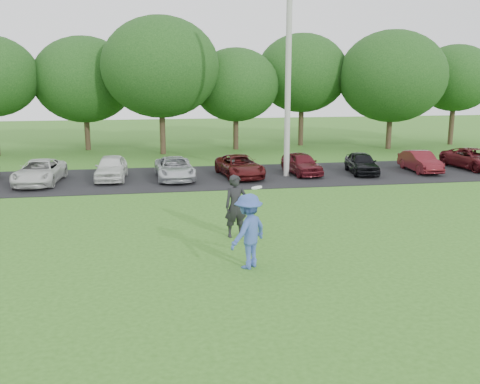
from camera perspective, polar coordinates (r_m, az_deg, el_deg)
name	(u,v)px	position (r m, az deg, el deg)	size (l,w,h in m)	color
ground	(262,268)	(14.30, 2.36, -8.07)	(100.00, 100.00, 0.00)	#33641C
parking_lot	(208,177)	(26.72, -3.39, 1.61)	(32.00, 6.50, 0.03)	black
utility_pole	(288,65)	(26.54, 5.18, 13.30)	(0.28, 0.28, 10.90)	#AAA9A4
frisbee_player	(248,231)	(14.02, 0.91, -4.19)	(1.45, 1.41, 2.25)	#3B56A7
camera_bystander	(236,206)	(16.69, -0.45, -1.52)	(0.77, 0.56, 1.97)	black
parked_cars	(191,167)	(26.38, -5.25, 2.70)	(30.73, 4.50, 1.22)	black
tree_row	(214,76)	(36.13, -2.78, 12.21)	(42.39, 9.85, 8.64)	#38281C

